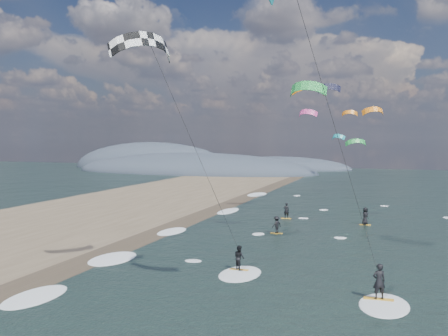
% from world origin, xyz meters
% --- Properties ---
extents(wet_sand_strip, '(3.00, 240.00, 0.00)m').
position_xyz_m(wet_sand_strip, '(-12.00, 10.00, 0.00)').
color(wet_sand_strip, '#382D23').
rests_on(wet_sand_strip, ground).
extents(coastal_hills, '(80.00, 41.00, 15.00)m').
position_xyz_m(coastal_hills, '(-44.84, 107.86, 0.00)').
color(coastal_hills, '#3D4756').
rests_on(coastal_hills, ground).
extents(kitesurfer_near_a, '(8.16, 9.47, 17.47)m').
position_xyz_m(kitesurfer_near_a, '(4.77, 6.61, 13.72)').
color(kitesurfer_near_a, gold).
rests_on(kitesurfer_near_a, ground).
extents(kitesurfer_near_b, '(6.85, 9.21, 15.25)m').
position_xyz_m(kitesurfer_near_b, '(-3.28, 10.70, 9.89)').
color(kitesurfer_near_b, gold).
rests_on(kitesurfer_near_b, ground).
extents(far_kitesurfers, '(9.46, 9.57, 1.79)m').
position_xyz_m(far_kitesurfers, '(1.13, 32.73, 0.85)').
color(far_kitesurfers, gold).
rests_on(far_kitesurfers, ground).
extents(bg_kite_field, '(14.09, 67.17, 8.37)m').
position_xyz_m(bg_kite_field, '(0.38, 59.28, 12.58)').
color(bg_kite_field, orange).
rests_on(bg_kite_field, ground).
extents(shoreline_surf, '(2.40, 79.40, 0.11)m').
position_xyz_m(shoreline_surf, '(-10.80, 14.75, 0.00)').
color(shoreline_surf, white).
rests_on(shoreline_surf, ground).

